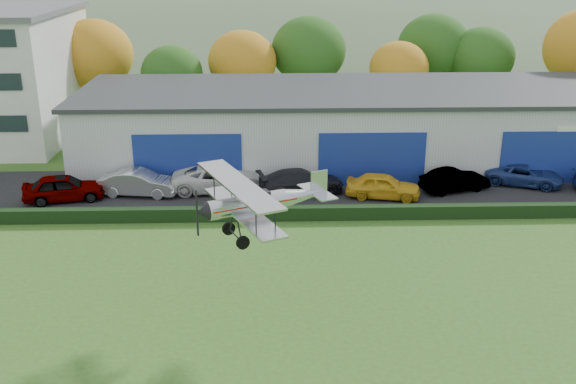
{
  "coord_description": "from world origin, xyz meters",
  "views": [
    {
      "loc": [
        -1.74,
        -19.4,
        14.76
      ],
      "look_at": [
        -0.86,
        9.63,
        4.12
      ],
      "focal_mm": 41.49,
      "sensor_mm": 36.0,
      "label": 1
    }
  ],
  "objects_px": {
    "car_5": "(455,180)",
    "car_0": "(64,188)",
    "car_6": "(524,175)",
    "car_2": "(219,179)",
    "car_1": "(139,183)",
    "car_3": "(301,182)",
    "hangar": "(360,124)",
    "car_4": "(383,186)",
    "biplane": "(258,201)"
  },
  "relations": [
    {
      "from": "car_5",
      "to": "car_0",
      "type": "bearing_deg",
      "value": 74.09
    },
    {
      "from": "car_0",
      "to": "car_6",
      "type": "relative_size",
      "value": 0.98
    },
    {
      "from": "car_2",
      "to": "car_6",
      "type": "bearing_deg",
      "value": -90.11
    },
    {
      "from": "car_0",
      "to": "car_1",
      "type": "height_order",
      "value": "car_0"
    },
    {
      "from": "car_0",
      "to": "car_3",
      "type": "xyz_separation_m",
      "value": [
        14.71,
        0.76,
        -0.04
      ]
    },
    {
      "from": "hangar",
      "to": "car_5",
      "type": "bearing_deg",
      "value": -54.79
    },
    {
      "from": "car_1",
      "to": "car_5",
      "type": "height_order",
      "value": "car_1"
    },
    {
      "from": "car_4",
      "to": "car_0",
      "type": "bearing_deg",
      "value": 101.66
    },
    {
      "from": "car_1",
      "to": "car_2",
      "type": "xyz_separation_m",
      "value": [
        5.01,
        0.59,
        0.01
      ]
    },
    {
      "from": "hangar",
      "to": "car_4",
      "type": "xyz_separation_m",
      "value": [
        0.39,
        -8.46,
        -1.82
      ]
    },
    {
      "from": "car_0",
      "to": "car_3",
      "type": "distance_m",
      "value": 14.73
    },
    {
      "from": "car_3",
      "to": "car_6",
      "type": "distance_m",
      "value": 14.89
    },
    {
      "from": "car_2",
      "to": "car_5",
      "type": "relative_size",
      "value": 1.33
    },
    {
      "from": "car_1",
      "to": "car_3",
      "type": "xyz_separation_m",
      "value": [
        10.25,
        -0.08,
        -0.02
      ]
    },
    {
      "from": "car_5",
      "to": "biplane",
      "type": "xyz_separation_m",
      "value": [
        -12.38,
        -15.04,
        4.46
      ]
    },
    {
      "from": "car_5",
      "to": "hangar",
      "type": "bearing_deg",
      "value": 17.09
    },
    {
      "from": "car_4",
      "to": "car_6",
      "type": "relative_size",
      "value": 0.93
    },
    {
      "from": "hangar",
      "to": "car_4",
      "type": "bearing_deg",
      "value": -87.38
    },
    {
      "from": "car_1",
      "to": "car_3",
      "type": "relative_size",
      "value": 0.9
    },
    {
      "from": "car_2",
      "to": "car_6",
      "type": "height_order",
      "value": "car_2"
    },
    {
      "from": "car_0",
      "to": "car_2",
      "type": "distance_m",
      "value": 9.58
    },
    {
      "from": "car_1",
      "to": "biplane",
      "type": "xyz_separation_m",
      "value": [
        7.8,
        -14.93,
        4.39
      ]
    },
    {
      "from": "hangar",
      "to": "car_3",
      "type": "distance_m",
      "value": 9.1
    },
    {
      "from": "car_5",
      "to": "car_6",
      "type": "bearing_deg",
      "value": -95.64
    },
    {
      "from": "car_2",
      "to": "car_5",
      "type": "distance_m",
      "value": 15.18
    },
    {
      "from": "car_2",
      "to": "car_3",
      "type": "distance_m",
      "value": 5.28
    },
    {
      "from": "car_0",
      "to": "biplane",
      "type": "xyz_separation_m",
      "value": [
        12.26,
        -14.09,
        4.37
      ]
    },
    {
      "from": "car_0",
      "to": "car_2",
      "type": "bearing_deg",
      "value": -94.52
    },
    {
      "from": "hangar",
      "to": "car_2",
      "type": "relative_size",
      "value": 6.83
    },
    {
      "from": "car_3",
      "to": "car_6",
      "type": "bearing_deg",
      "value": -98.65
    },
    {
      "from": "car_4",
      "to": "car_5",
      "type": "xyz_separation_m",
      "value": [
        4.82,
        1.08,
        -0.05
      ]
    },
    {
      "from": "car_6",
      "to": "car_4",
      "type": "bearing_deg",
      "value": 124.18
    },
    {
      "from": "car_2",
      "to": "biplane",
      "type": "xyz_separation_m",
      "value": [
        2.79,
        -15.52,
        4.37
      ]
    },
    {
      "from": "car_1",
      "to": "biplane",
      "type": "relative_size",
      "value": 0.77
    },
    {
      "from": "car_5",
      "to": "biplane",
      "type": "distance_m",
      "value": 19.99
    },
    {
      "from": "car_2",
      "to": "hangar",
      "type": "bearing_deg",
      "value": -57.18
    },
    {
      "from": "car_2",
      "to": "car_6",
      "type": "xyz_separation_m",
      "value": [
        20.07,
        0.61,
        -0.14
      ]
    },
    {
      "from": "car_1",
      "to": "car_5",
      "type": "distance_m",
      "value": 20.18
    },
    {
      "from": "hangar",
      "to": "car_3",
      "type": "relative_size",
      "value": 7.41
    },
    {
      "from": "car_5",
      "to": "biplane",
      "type": "bearing_deg",
      "value": 122.42
    },
    {
      "from": "hangar",
      "to": "car_4",
      "type": "height_order",
      "value": "hangar"
    },
    {
      "from": "biplane",
      "to": "car_3",
      "type": "bearing_deg",
      "value": 56.41
    },
    {
      "from": "hangar",
      "to": "biplane",
      "type": "distance_m",
      "value": 23.68
    },
    {
      "from": "car_3",
      "to": "car_6",
      "type": "relative_size",
      "value": 1.11
    },
    {
      "from": "hangar",
      "to": "car_0",
      "type": "relative_size",
      "value": 8.32
    },
    {
      "from": "car_3",
      "to": "car_5",
      "type": "height_order",
      "value": "car_3"
    },
    {
      "from": "hangar",
      "to": "car_2",
      "type": "distance_m",
      "value": 12.25
    },
    {
      "from": "hangar",
      "to": "car_3",
      "type": "xyz_separation_m",
      "value": [
        -4.73,
        -7.56,
        -1.81
      ]
    },
    {
      "from": "car_0",
      "to": "biplane",
      "type": "relative_size",
      "value": 0.76
    },
    {
      "from": "car_0",
      "to": "car_6",
      "type": "distance_m",
      "value": 29.61
    }
  ]
}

